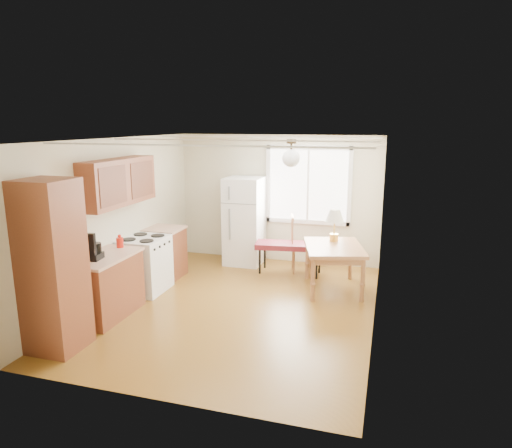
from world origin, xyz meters
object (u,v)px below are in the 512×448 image
at_px(bench, 290,246).
at_px(chair, 297,240).
at_px(refrigerator, 244,221).
at_px(dining_table, 334,252).

distance_m(bench, chair, 0.19).
xyz_separation_m(refrigerator, bench, (0.99, -0.37, -0.34)).
bearing_deg(dining_table, refrigerator, 137.31).
distance_m(refrigerator, chair, 1.15).
bearing_deg(refrigerator, bench, -20.72).
relative_size(dining_table, chair, 1.32).
relative_size(refrigerator, chair, 1.61).
bearing_deg(dining_table, chair, 121.16).
bearing_deg(chair, dining_table, -59.16).
bearing_deg(bench, chair, 43.39).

